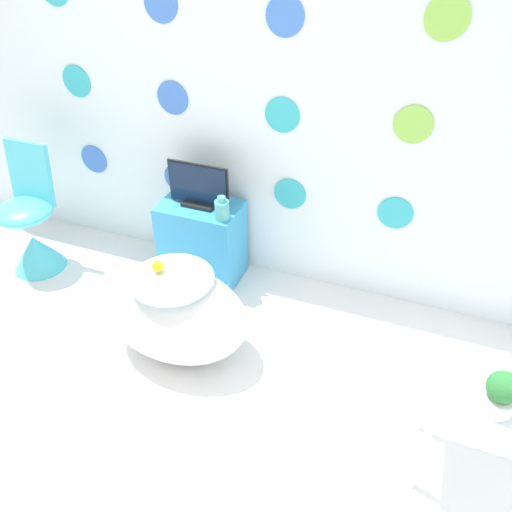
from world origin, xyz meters
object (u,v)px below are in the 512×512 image
bathtub (176,313)px  tv (198,187)px  chair (32,232)px  potted_plant_left (501,393)px  vase (222,209)px

bathtub → tv: size_ratio=2.05×
chair → potted_plant_left: bearing=-11.3°
bathtub → vase: bearing=87.3°
chair → vase: 1.36m
bathtub → chair: (-1.27, 0.35, 0.01)m
potted_plant_left → chair: bearing=168.7°
vase → potted_plant_left: (1.53, -0.80, -0.05)m
bathtub → tv: (-0.17, 0.68, 0.40)m
chair → potted_plant_left: 2.90m
tv → chair: bearing=-163.7°
bathtub → potted_plant_left: potted_plant_left is taller
tv → vase: tv is taller
chair → vase: (1.30, 0.23, 0.33)m
tv → vase: size_ratio=2.67×
chair → vase: chair is taller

